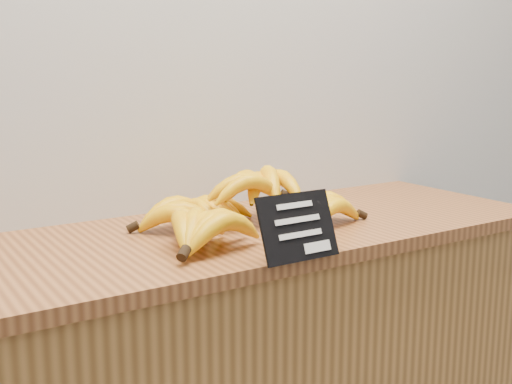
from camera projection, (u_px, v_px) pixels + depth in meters
name	position (u px, v px, depth m)	size (l,w,h in m)	color
counter_top	(244.00, 234.00, 1.46)	(1.47, 0.54, 0.03)	#95592E
chalkboard_sign	(298.00, 227.00, 1.21)	(0.16, 0.01, 0.13)	black
banana_pile	(237.00, 207.00, 1.43)	(0.56, 0.38, 0.12)	yellow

